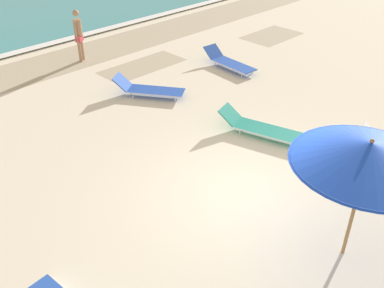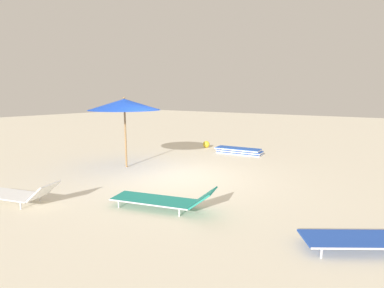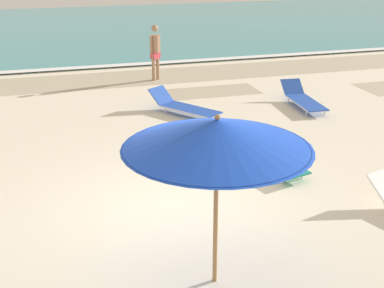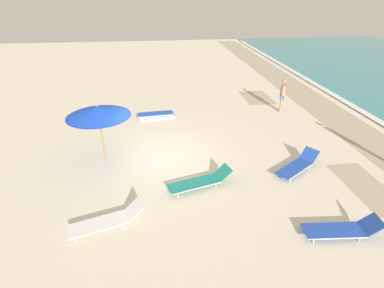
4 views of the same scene
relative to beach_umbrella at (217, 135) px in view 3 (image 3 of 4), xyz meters
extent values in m
cube|color=beige|center=(-0.01, 2.09, -2.14)|extent=(60.00, 60.00, 0.16)
cube|color=#B3A68B|center=(-0.01, 11.39, -2.05)|extent=(57.00, 2.20, 0.00)
cube|color=#B3A68B|center=(2.91, 9.05, -2.05)|extent=(3.00, 1.29, 0.00)
cube|color=teal|center=(-0.01, 22.62, -2.03)|extent=(60.00, 18.95, 0.06)
cube|color=white|center=(-0.01, 13.20, -1.99)|extent=(56.00, 0.44, 0.01)
cylinder|color=#9E7547|center=(0.00, 0.00, -1.02)|extent=(0.06, 0.06, 2.07)
cone|color=blue|center=(0.00, 0.00, 0.01)|extent=(2.33, 2.33, 0.36)
cylinder|color=#13359C|center=(0.00, 0.00, -0.16)|extent=(2.26, 2.26, 0.01)
sphere|color=#9E7547|center=(0.00, 0.00, 0.22)|extent=(0.07, 0.07, 0.07)
cube|color=#1E8475|center=(2.21, 3.21, -1.88)|extent=(1.06, 1.87, 0.03)
cylinder|color=silver|center=(1.92, 3.13, -1.88)|extent=(0.51, 1.71, 0.03)
cylinder|color=silver|center=(2.50, 3.29, -1.88)|extent=(0.51, 1.71, 0.03)
cube|color=#1E8475|center=(1.91, 4.27, -1.71)|extent=(0.68, 0.59, 0.36)
cylinder|color=silver|center=(2.16, 2.47, -1.98)|extent=(0.03, 0.03, 0.16)
cylinder|color=silver|center=(2.65, 2.61, -1.98)|extent=(0.03, 0.03, 0.16)
cylinder|color=silver|center=(1.78, 3.80, -1.98)|extent=(0.03, 0.03, 0.16)
cylinder|color=silver|center=(2.27, 3.94, -1.98)|extent=(0.03, 0.03, 0.16)
cube|color=blue|center=(4.87, 6.67, -1.88)|extent=(0.73, 1.64, 0.03)
cylinder|color=silver|center=(4.57, 6.69, -1.88)|extent=(0.16, 1.60, 0.03)
cylinder|color=silver|center=(5.17, 6.64, -1.88)|extent=(0.16, 1.60, 0.03)
cube|color=blue|center=(4.95, 7.68, -1.71)|extent=(0.61, 0.49, 0.37)
cylinder|color=silver|center=(4.56, 6.07, -1.98)|extent=(0.03, 0.03, 0.16)
cylinder|color=silver|center=(5.07, 6.02, -1.98)|extent=(0.03, 0.03, 0.16)
cylinder|color=silver|center=(4.66, 7.31, -1.98)|extent=(0.03, 0.03, 0.16)
cylinder|color=silver|center=(5.17, 7.27, -1.98)|extent=(0.03, 0.03, 0.16)
cube|color=blue|center=(1.72, 6.96, -1.88)|extent=(1.42, 1.69, 0.03)
cylinder|color=silver|center=(1.47, 6.79, -1.88)|extent=(0.94, 1.37, 0.03)
cylinder|color=silver|center=(1.97, 7.13, -1.88)|extent=(0.94, 1.37, 0.03)
cube|color=blue|center=(1.15, 7.80, -1.69)|extent=(0.71, 0.67, 0.40)
cylinder|color=silver|center=(1.87, 6.29, -1.98)|extent=(0.03, 0.03, 0.16)
cylinder|color=silver|center=(2.29, 6.57, -1.98)|extent=(0.03, 0.03, 0.16)
cylinder|color=silver|center=(1.15, 7.35, -1.98)|extent=(0.03, 0.03, 0.16)
cylinder|color=silver|center=(1.57, 7.63, -1.98)|extent=(0.03, 0.03, 0.16)
cylinder|color=#A37A5B|center=(1.64, 10.88, -1.61)|extent=(0.11, 0.11, 0.90)
cylinder|color=#A37A5B|center=(1.81, 11.00, -1.61)|extent=(0.11, 0.11, 0.90)
cube|color=#D13D4C|center=(1.72, 10.94, -1.24)|extent=(0.35, 0.32, 0.24)
cylinder|color=#A37A5B|center=(1.72, 10.94, -0.88)|extent=(0.27, 0.27, 0.55)
cylinder|color=#A37A5B|center=(1.57, 10.83, -0.89)|extent=(0.08, 0.08, 0.55)
cylinder|color=#A37A5B|center=(1.88, 11.04, -0.89)|extent=(0.08, 0.08, 0.55)
sphere|color=#A37A5B|center=(1.72, 10.94, -0.40)|extent=(0.21, 0.21, 0.21)
camera|label=1|loc=(-5.55, -1.90, 3.50)|focal=40.00mm
camera|label=2|loc=(6.70, 7.35, 0.31)|focal=28.00mm
camera|label=3|loc=(-2.00, -5.65, 2.15)|focal=50.00mm
camera|label=4|loc=(10.45, 2.10, 3.97)|focal=28.00mm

